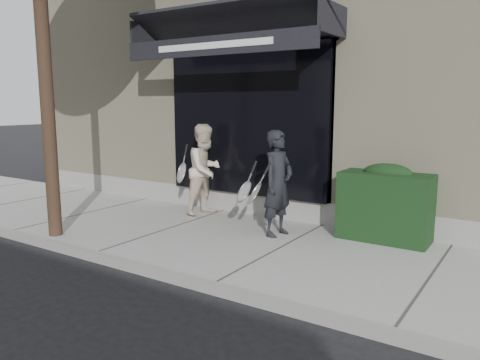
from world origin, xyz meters
The scene contains 7 objects.
ground centered at (0.00, 0.00, 0.00)m, with size 80.00×80.00×0.00m, color black.
sidewalk centered at (0.00, 0.00, 0.06)m, with size 20.00×3.00×0.12m, color gray.
curb centered at (0.00, -1.55, 0.07)m, with size 20.00×0.10×0.14m, color gray.
building_facade centered at (-0.01, 4.96, 2.74)m, with size 14.30×8.04×5.64m.
hedge centered at (1.10, 1.25, 0.66)m, with size 1.30×0.70×1.14m.
pedestrian_front centered at (-0.35, 0.57, 0.92)m, with size 0.68×0.88×1.61m.
pedestrian_back centered at (-2.11, 1.08, 0.94)m, with size 0.75×0.98×1.64m.
Camera 1 is at (2.99, -5.56, 2.13)m, focal length 35.00 mm.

